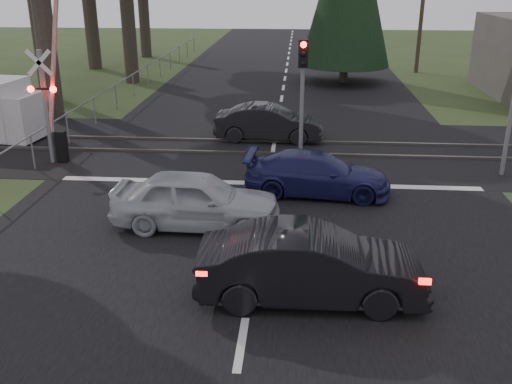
# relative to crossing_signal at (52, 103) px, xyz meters

# --- Properties ---
(ground) EXTENTS (120.00, 120.00, 0.00)m
(ground) POSITION_rel_crossing_signal_xyz_m (7.27, -9.79, -2.06)
(ground) COLOR #313D1B
(ground) RESTS_ON ground
(road) EXTENTS (14.00, 100.00, 0.01)m
(road) POSITION_rel_crossing_signal_xyz_m (7.27, 0.21, -2.05)
(road) COLOR black
(road) RESTS_ON ground
(rail_corridor) EXTENTS (120.00, 8.00, 0.01)m
(rail_corridor) POSITION_rel_crossing_signal_xyz_m (7.27, 2.21, -2.05)
(rail_corridor) COLOR black
(rail_corridor) RESTS_ON ground
(stop_line) EXTENTS (13.00, 0.35, 0.00)m
(stop_line) POSITION_rel_crossing_signal_xyz_m (7.27, -1.59, -2.05)
(stop_line) COLOR silver
(stop_line) RESTS_ON ground
(rail_near) EXTENTS (120.00, 0.12, 0.10)m
(rail_near) POSITION_rel_crossing_signal_xyz_m (7.27, 1.41, -2.01)
(rail_near) COLOR #59544C
(rail_near) RESTS_ON ground
(rail_far) EXTENTS (120.00, 0.12, 0.10)m
(rail_far) POSITION_rel_crossing_signal_xyz_m (7.27, 3.01, -2.01)
(rail_far) COLOR #59544C
(rail_far) RESTS_ON ground
(crossing_signal) EXTENTS (1.62, 0.38, 6.96)m
(crossing_signal) POSITION_rel_crossing_signal_xyz_m (0.00, 0.00, 0.00)
(crossing_signal) COLOR slate
(crossing_signal) RESTS_ON ground
(traffic_signal_center) EXTENTS (0.32, 0.48, 4.10)m
(traffic_signal_center) POSITION_rel_crossing_signal_xyz_m (8.27, 0.89, 0.75)
(traffic_signal_center) COLOR slate
(traffic_signal_center) RESTS_ON ground
(fence_left) EXTENTS (0.10, 36.00, 1.20)m
(fence_left) POSITION_rel_crossing_signal_xyz_m (-0.53, 12.71, -2.06)
(fence_left) COLOR slate
(fence_left) RESTS_ON ground
(dark_hatchback) EXTENTS (4.51, 1.66, 1.48)m
(dark_hatchback) POSITION_rel_crossing_signal_xyz_m (8.49, -8.17, -1.32)
(dark_hatchback) COLOR black
(dark_hatchback) RESTS_ON ground
(silver_car) EXTENTS (4.30, 1.82, 1.45)m
(silver_car) POSITION_rel_crossing_signal_xyz_m (5.63, -4.88, -1.33)
(silver_car) COLOR #AEB2B7
(silver_car) RESTS_ON ground
(blue_sedan) EXTENTS (4.38, 2.06, 1.23)m
(blue_sedan) POSITION_rel_crossing_signal_xyz_m (8.76, -2.32, -1.44)
(blue_sedan) COLOR #1A1B4E
(blue_sedan) RESTS_ON ground
(dark_car_far) EXTENTS (4.19, 1.59, 1.37)m
(dark_car_far) POSITION_rel_crossing_signal_xyz_m (7.04, 3.36, -1.37)
(dark_car_far) COLOR black
(dark_car_far) RESTS_ON ground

